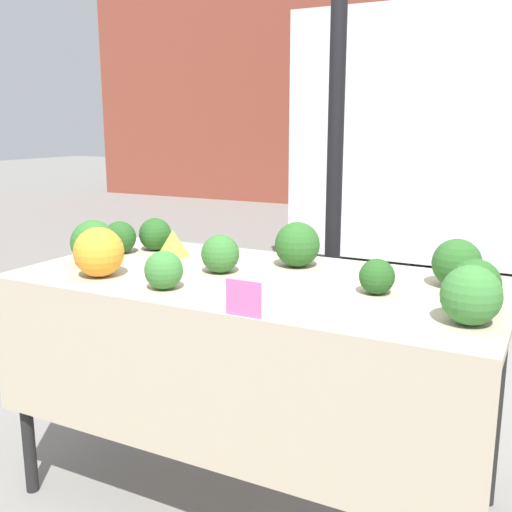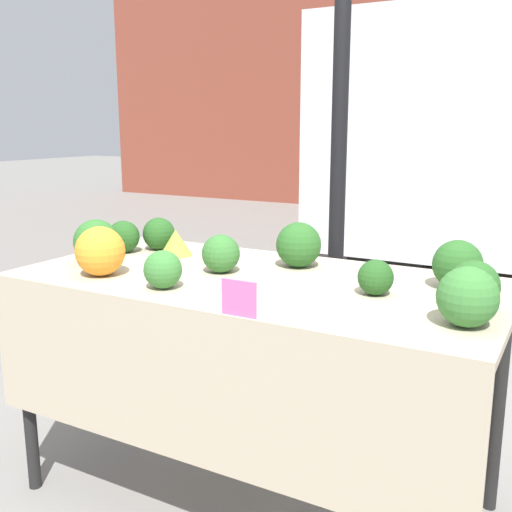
% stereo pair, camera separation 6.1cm
% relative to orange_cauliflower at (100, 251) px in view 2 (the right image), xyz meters
% --- Properties ---
extents(ground_plane, '(40.00, 40.00, 0.00)m').
position_rel_orange_cauliflower_xyz_m(ground_plane, '(0.52, 0.26, -1.00)').
color(ground_plane, gray).
extents(tent_pole, '(0.07, 0.07, 2.23)m').
position_rel_orange_cauliflower_xyz_m(tent_pole, '(0.60, 0.85, 0.11)').
color(tent_pole, black).
rests_on(tent_pole, ground_plane).
extents(market_table, '(1.78, 0.88, 0.91)m').
position_rel_orange_cauliflower_xyz_m(market_table, '(0.52, 0.19, -0.21)').
color(market_table, tan).
rests_on(market_table, ground_plane).
extents(orange_cauliflower, '(0.18, 0.18, 0.18)m').
position_rel_orange_cauliflower_xyz_m(orange_cauliflower, '(0.00, 0.00, 0.00)').
color(orange_cauliflower, orange).
rests_on(orange_cauliflower, market_table).
extents(romanesco_head, '(0.14, 0.14, 0.11)m').
position_rel_orange_cauliflower_xyz_m(romanesco_head, '(0.03, 0.42, -0.04)').
color(romanesco_head, '#93B238').
rests_on(romanesco_head, market_table).
extents(broccoli_head_0, '(0.12, 0.12, 0.12)m').
position_rel_orange_cauliflower_xyz_m(broccoli_head_0, '(0.97, 0.24, -0.03)').
color(broccoli_head_0, '#23511E').
rests_on(broccoli_head_0, market_table).
extents(broccoli_head_1, '(0.17, 0.17, 0.17)m').
position_rel_orange_cauliflower_xyz_m(broccoli_head_1, '(1.19, 0.45, -0.01)').
color(broccoli_head_1, '#285B23').
rests_on(broccoli_head_1, market_table).
extents(broccoli_head_2, '(0.17, 0.17, 0.17)m').
position_rel_orange_cauliflower_xyz_m(broccoli_head_2, '(1.29, 0.06, -0.01)').
color(broccoli_head_2, '#387533').
rests_on(broccoli_head_2, market_table).
extents(broccoli_head_3, '(0.13, 0.13, 0.13)m').
position_rel_orange_cauliflower_xyz_m(broccoli_head_3, '(0.31, -0.03, -0.03)').
color(broccoli_head_3, '#387533').
rests_on(broccoli_head_3, market_table).
extents(broccoli_head_4, '(0.14, 0.14, 0.14)m').
position_rel_orange_cauliflower_xyz_m(broccoli_head_4, '(-0.20, 0.36, -0.02)').
color(broccoli_head_4, '#23511E').
rests_on(broccoli_head_4, market_table).
extents(broccoli_head_5, '(0.14, 0.14, 0.14)m').
position_rel_orange_cauliflower_xyz_m(broccoli_head_5, '(-0.11, 0.48, -0.02)').
color(broccoli_head_5, '#23511E').
rests_on(broccoli_head_5, market_table).
extents(broccoli_head_6, '(0.18, 0.18, 0.18)m').
position_rel_orange_cauliflower_xyz_m(broccoli_head_6, '(0.58, 0.48, -0.00)').
color(broccoli_head_6, '#285B23').
rests_on(broccoli_head_6, market_table).
extents(broccoli_head_7, '(0.15, 0.15, 0.15)m').
position_rel_orange_cauliflower_xyz_m(broccoli_head_7, '(0.37, 0.25, -0.02)').
color(broccoli_head_7, '#336B2D').
rests_on(broccoli_head_7, market_table).
extents(broccoli_head_8, '(0.18, 0.18, 0.18)m').
position_rel_orange_cauliflower_xyz_m(broccoli_head_8, '(-0.15, 0.14, -0.00)').
color(broccoli_head_8, '#2D6628').
rests_on(broccoli_head_8, market_table).
extents(broccoli_head_9, '(0.16, 0.16, 0.16)m').
position_rel_orange_cauliflower_xyz_m(broccoli_head_9, '(1.29, 0.21, -0.01)').
color(broccoli_head_9, '#285B23').
rests_on(broccoli_head_9, market_table).
extents(price_sign, '(0.12, 0.01, 0.11)m').
position_rel_orange_cauliflower_xyz_m(price_sign, '(0.70, -0.17, -0.04)').
color(price_sign, '#F45B9E').
rests_on(price_sign, market_table).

